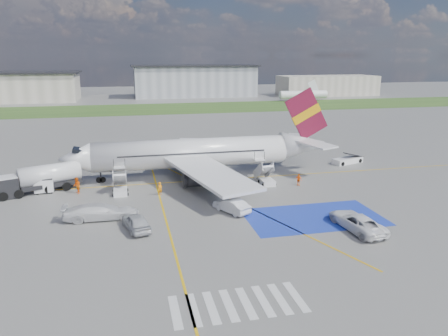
% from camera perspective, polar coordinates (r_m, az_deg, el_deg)
% --- Properties ---
extents(ground, '(400.00, 400.00, 0.00)m').
position_cam_1_polar(ground, '(46.97, -1.65, -5.71)').
color(ground, '#60605E').
rests_on(ground, ground).
extents(grass_strip, '(400.00, 30.00, 0.01)m').
position_cam_1_polar(grass_strip, '(139.46, -9.39, 7.63)').
color(grass_strip, '#2D4C1E').
rests_on(grass_strip, ground).
extents(taxiway_line_main, '(120.00, 0.20, 0.01)m').
position_cam_1_polar(taxiway_line_main, '(58.21, -3.97, -1.71)').
color(taxiway_line_main, gold).
rests_on(taxiway_line_main, ground).
extents(taxiway_line_cross, '(0.20, 60.00, 0.01)m').
position_cam_1_polar(taxiway_line_cross, '(37.17, -6.29, -11.47)').
color(taxiway_line_cross, gold).
rests_on(taxiway_line_cross, ground).
extents(taxiway_line_diag, '(20.71, 56.45, 0.01)m').
position_cam_1_polar(taxiway_line_diag, '(58.21, -3.97, -1.71)').
color(taxiway_line_diag, gold).
rests_on(taxiway_line_diag, ground).
extents(staging_box, '(14.00, 8.00, 0.01)m').
position_cam_1_polar(staging_box, '(46.33, 11.64, -6.31)').
color(staging_box, '#1B33A7').
rests_on(staging_box, ground).
extents(crosswalk, '(9.00, 4.00, 0.01)m').
position_cam_1_polar(crosswalk, '(30.76, 1.78, -17.34)').
color(crosswalk, silver).
rests_on(crosswalk, ground).
extents(terminal_centre, '(48.00, 18.00, 12.00)m').
position_cam_1_polar(terminal_centre, '(180.81, -3.87, 11.23)').
color(terminal_centre, gray).
rests_on(terminal_centre, ground).
extents(terminal_east, '(40.00, 16.00, 8.00)m').
position_cam_1_polar(terminal_east, '(190.92, 13.30, 10.45)').
color(terminal_east, '#A09A8A').
rests_on(terminal_east, ground).
extents(airliner, '(36.81, 32.95, 11.92)m').
position_cam_1_polar(airliner, '(59.52, -2.89, 2.03)').
color(airliner, silver).
rests_on(airliner, ground).
extents(airstairs_fwd, '(1.90, 5.20, 3.60)m').
position_cam_1_polar(airstairs_fwd, '(54.26, -13.39, -2.62)').
color(airstairs_fwd, silver).
rests_on(airstairs_fwd, ground).
extents(airstairs_aft, '(1.90, 5.20, 3.60)m').
position_cam_1_polar(airstairs_aft, '(57.01, 5.52, -1.45)').
color(airstairs_aft, silver).
rests_on(airstairs_aft, ground).
extents(fuel_tanker, '(9.91, 5.96, 3.30)m').
position_cam_1_polar(fuel_tanker, '(57.65, -22.92, -1.59)').
color(fuel_tanker, black).
rests_on(fuel_tanker, ground).
extents(gpu_cart, '(2.28, 1.56, 1.83)m').
position_cam_1_polar(gpu_cart, '(57.28, -22.45, -2.23)').
color(gpu_cart, silver).
rests_on(gpu_cart, ground).
extents(belt_loader, '(5.72, 3.45, 1.66)m').
position_cam_1_polar(belt_loader, '(70.28, 15.85, 0.94)').
color(belt_loader, silver).
rests_on(belt_loader, ground).
extents(car_silver_a, '(3.02, 5.08, 1.62)m').
position_cam_1_polar(car_silver_a, '(42.78, -11.41, -6.93)').
color(car_silver_a, '#A7A9AE').
rests_on(car_silver_a, ground).
extents(car_silver_b, '(3.55, 4.78, 1.50)m').
position_cam_1_polar(car_silver_b, '(46.56, 0.99, -4.91)').
color(car_silver_b, '#BABCC1').
rests_on(car_silver_b, ground).
extents(van_white_a, '(3.02, 5.69, 2.06)m').
position_cam_1_polar(van_white_a, '(43.92, 16.97, -6.41)').
color(van_white_a, white).
rests_on(van_white_a, ground).
extents(van_white_b, '(5.72, 2.47, 2.21)m').
position_cam_1_polar(van_white_b, '(46.22, -15.78, -5.17)').
color(van_white_b, silver).
rests_on(van_white_b, ground).
extents(crew_fwd, '(0.71, 0.65, 1.63)m').
position_cam_1_polar(crew_fwd, '(52.65, -8.35, -2.68)').
color(crew_fwd, orange).
rests_on(crew_fwd, ground).
extents(crew_nose, '(1.03, 1.16, 1.98)m').
position_cam_1_polar(crew_nose, '(55.61, -18.67, -2.19)').
color(crew_nose, orange).
rests_on(crew_nose, ground).
extents(crew_aft, '(0.87, 0.95, 1.56)m').
position_cam_1_polar(crew_aft, '(56.72, 9.74, -1.52)').
color(crew_aft, orange).
rests_on(crew_aft, ground).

